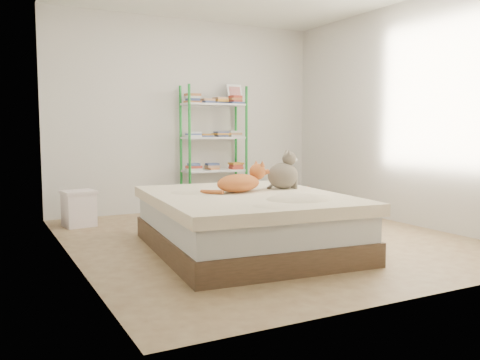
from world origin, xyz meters
TOP-DOWN VIEW (x-y plane):
  - room at (0.00, 0.00)m, footprint 3.81×4.21m
  - bed at (-0.41, -0.37)m, footprint 1.81×2.19m
  - orange_cat at (-0.42, -0.24)m, footprint 0.59×0.38m
  - grey_cat at (0.11, -0.19)m, footprint 0.39×0.35m
  - shelf_unit at (0.31, 1.88)m, footprint 0.90×0.36m
  - cardboard_box at (0.96, 1.15)m, footprint 0.49×0.48m
  - white_bin at (-1.57, 1.52)m, footprint 0.40×0.37m

SIDE VIEW (x-z plane):
  - cardboard_box at x=0.96m, z-range -0.02..0.36m
  - white_bin at x=-1.57m, z-range 0.00..0.42m
  - bed at x=-0.41m, z-range 0.00..0.52m
  - orange_cat at x=-0.42m, z-range 0.52..0.74m
  - grey_cat at x=0.11m, z-range 0.52..0.90m
  - shelf_unit at x=0.31m, z-range 0.04..1.78m
  - room at x=0.00m, z-range 0.00..2.61m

